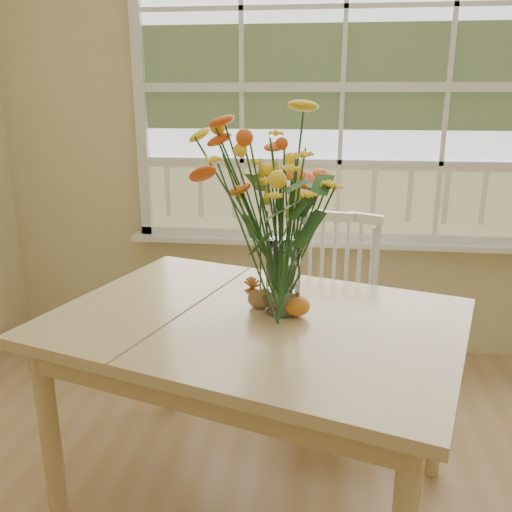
# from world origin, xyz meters

# --- Properties ---
(wall_back) EXTENTS (4.00, 0.02, 2.70)m
(wall_back) POSITION_xyz_m (0.00, 2.25, 1.35)
(wall_back) COLOR #D7C689
(wall_back) RESTS_ON floor
(window) EXTENTS (2.42, 0.12, 1.74)m
(window) POSITION_xyz_m (0.00, 2.21, 1.53)
(window) COLOR silver
(window) RESTS_ON wall_back
(dining_table) EXTENTS (1.65, 1.38, 0.76)m
(dining_table) POSITION_xyz_m (-0.31, 0.90, 0.66)
(dining_table) COLOR tan
(dining_table) RESTS_ON floor
(windsor_chair) EXTENTS (0.50, 0.49, 0.96)m
(windsor_chair) POSITION_xyz_m (-0.04, 1.58, 0.54)
(windsor_chair) COLOR white
(windsor_chair) RESTS_ON floor
(flower_vase) EXTENTS (0.57, 0.57, 0.67)m
(flower_vase) POSITION_xyz_m (-0.22, 0.95, 1.16)
(flower_vase) COLOR white
(flower_vase) RESTS_ON dining_table
(pumpkin) EXTENTS (0.09, 0.09, 0.07)m
(pumpkin) POSITION_xyz_m (-0.17, 0.92, 0.79)
(pumpkin) COLOR #D95A19
(pumpkin) RESTS_ON dining_table
(turkey_figurine) EXTENTS (0.11, 0.09, 0.11)m
(turkey_figurine) POSITION_xyz_m (-0.30, 0.95, 0.80)
(turkey_figurine) COLOR #CCB78C
(turkey_figurine) RESTS_ON dining_table
(dark_gourd) EXTENTS (0.13, 0.09, 0.07)m
(dark_gourd) POSITION_xyz_m (-0.23, 0.95, 0.79)
(dark_gourd) COLOR #38160F
(dark_gourd) RESTS_ON dining_table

